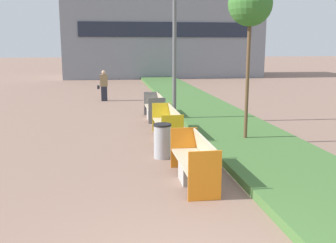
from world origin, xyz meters
TOP-DOWN VIEW (x-y plane):
  - planter_grass_strip at (3.20, 12.00)m, footprint 2.80×120.00m
  - building_backdrop at (4.00, 32.04)m, footprint 17.02×6.95m
  - bench_orange_frame at (0.94, 3.66)m, footprint 0.65×2.08m
  - bench_yellow_frame at (0.94, 7.50)m, footprint 0.65×2.32m
  - bench_grey_frame at (0.93, 10.84)m, footprint 0.65×1.88m
  - litter_bin at (0.51, 5.52)m, footprint 0.45×0.45m
  - sapling_tree_near at (3.07, 6.60)m, footprint 1.21×1.21m
  - pedestrian_walking at (-1.07, 16.16)m, footprint 0.53×0.24m

SIDE VIEW (x-z plane):
  - planter_grass_strip at x=3.20m, z-range 0.00..0.18m
  - bench_grey_frame at x=0.93m, z-range -0.11..0.83m
  - bench_orange_frame at x=0.94m, z-range -0.10..0.84m
  - bench_yellow_frame at x=0.94m, z-range -0.10..0.84m
  - litter_bin at x=0.51m, z-range 0.00..0.88m
  - pedestrian_walking at x=-1.07m, z-range 0.00..1.55m
  - building_backdrop at x=4.00m, z-range 0.00..7.34m
  - sapling_tree_near at x=3.07m, z-range 1.61..6.12m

